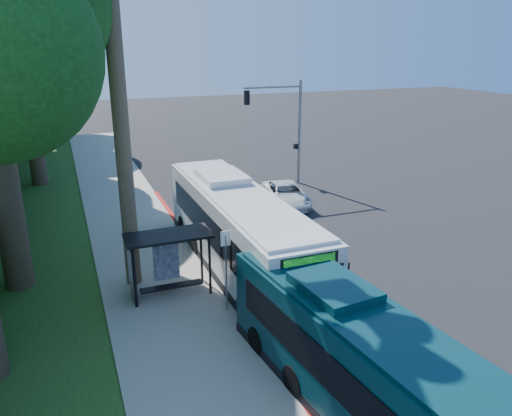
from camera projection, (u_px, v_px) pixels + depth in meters
name	position (u px, v px, depth m)	size (l,w,h in m)	color
ground	(300.00, 243.00, 24.45)	(140.00, 140.00, 0.00)	black
sidewalk	(150.00, 265.00, 21.90)	(4.50, 70.00, 0.12)	gray
red_curb	(229.00, 296.00, 19.17)	(0.25, 30.00, 0.13)	#A11911
grass_verge	(15.00, 243.00, 24.35)	(8.00, 70.00, 0.06)	#234719
bus_shelter	(162.00, 252.00, 18.84)	(3.20, 1.51, 2.55)	black
stop_sign_pole	(226.00, 260.00, 17.51)	(0.35, 0.06, 3.17)	gray
traffic_signal_pole	(286.00, 120.00, 33.20)	(4.10, 0.30, 7.00)	gray
tree_2	(20.00, 23.00, 31.13)	(8.82, 8.40, 15.12)	#382B1E
tree_4	(36.00, 38.00, 45.66)	(8.40, 8.00, 14.14)	#382B1E
tree_5	(49.00, 46.00, 53.31)	(7.35, 7.00, 12.86)	#382B1E
white_bus	(237.00, 229.00, 21.06)	(2.81, 12.79, 3.81)	silver
teal_bus	(372.00, 372.00, 12.30)	(3.45, 11.24, 3.30)	#092B33
pickup	(286.00, 194.00, 29.97)	(2.22, 4.81, 1.34)	silver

